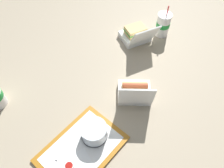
% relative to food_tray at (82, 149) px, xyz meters
% --- Properties ---
extents(ground_plane, '(3.20, 3.20, 0.00)m').
position_rel_food_tray_xyz_m(ground_plane, '(0.30, 0.18, -0.01)').
color(ground_plane, gray).
extents(food_tray, '(0.42, 0.34, 0.01)m').
position_rel_food_tray_xyz_m(food_tray, '(0.00, 0.00, 0.00)').
color(food_tray, '#A56619').
rests_on(food_tray, ground_plane).
extents(cake_container, '(0.12, 0.12, 0.08)m').
position_rel_food_tray_xyz_m(cake_container, '(0.08, 0.02, 0.04)').
color(cake_container, black).
rests_on(cake_container, food_tray).
extents(ketchup_cup, '(0.04, 0.04, 0.02)m').
position_rel_food_tray_xyz_m(ketchup_cup, '(-0.08, -0.04, 0.02)').
color(ketchup_cup, white).
rests_on(ketchup_cup, food_tray).
extents(napkin_stack, '(0.11, 0.11, 0.00)m').
position_rel_food_tray_xyz_m(napkin_stack, '(-0.04, -0.05, 0.01)').
color(napkin_stack, white).
rests_on(napkin_stack, food_tray).
extents(plastic_fork, '(0.10, 0.07, 0.00)m').
position_rel_food_tray_xyz_m(plastic_fork, '(-0.07, 0.05, 0.01)').
color(plastic_fork, white).
rests_on(plastic_fork, food_tray).
extents(clamshell_hotdog_back, '(0.24, 0.24, 0.18)m').
position_rel_food_tray_xyz_m(clamshell_hotdog_back, '(0.37, 0.09, 0.03)').
color(clamshell_hotdog_back, white).
rests_on(clamshell_hotdog_back, ground_plane).
extents(clamshell_sandwich_corner, '(0.21, 0.24, 0.17)m').
position_rel_food_tray_xyz_m(clamshell_sandwich_corner, '(0.66, 0.43, 0.04)').
color(clamshell_sandwich_corner, white).
rests_on(clamshell_sandwich_corner, ground_plane).
extents(soda_cup_left, '(0.09, 0.09, 0.21)m').
position_rel_food_tray_xyz_m(soda_cup_left, '(0.84, 0.37, 0.07)').
color(soda_cup_left, white).
rests_on(soda_cup_left, ground_plane).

